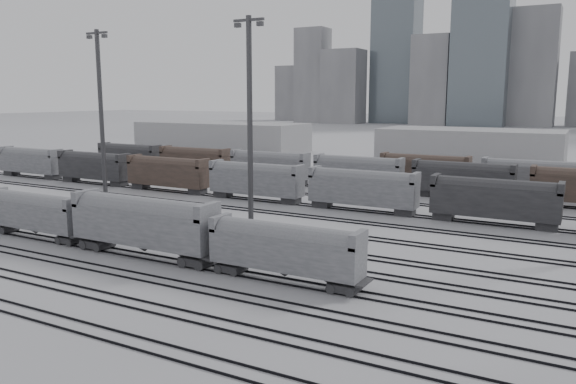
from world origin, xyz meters
The scene contains 13 objects.
ground centered at (0.00, 0.00, 0.00)m, with size 900.00×900.00×0.00m, color silver.
tracks centered at (0.00, 17.50, 0.08)m, with size 220.00×71.50×0.16m.
hopper_car_a centered at (-18.36, 1.00, 3.00)m, with size 13.57×2.70×4.85m.
hopper_car_b centered at (-2.50, 1.00, 3.56)m, with size 16.10×3.20×5.76m.
hopper_car_c centered at (13.08, 1.00, 3.02)m, with size 13.66×2.71×4.89m.
light_mast_b centered at (-28.14, 20.45, 13.16)m, with size 3.97×0.63×24.80m.
light_mast_c centered at (0.78, 15.13, 12.81)m, with size 3.87×0.62×24.16m.
bg_string_near centered at (8.00, 32.00, 2.80)m, with size 151.00×3.00×5.60m.
bg_string_mid centered at (18.00, 48.00, 2.80)m, with size 151.00×3.00×5.60m.
warehouse_left centered at (-60.00, 95.00, 4.00)m, with size 50.00×18.00×8.00m, color #A7A7A9.
warehouse_mid centered at (10.00, 95.00, 4.00)m, with size 40.00×18.00×8.00m, color #A7A7A9.
skyline centered at (10.84, 280.00, 34.73)m, with size 316.00×22.40×95.00m.
crane_left centered at (-28.74, 305.00, 57.39)m, with size 42.00×1.80×100.00m.
Camera 1 is at (34.99, -38.66, 15.40)m, focal length 35.00 mm.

